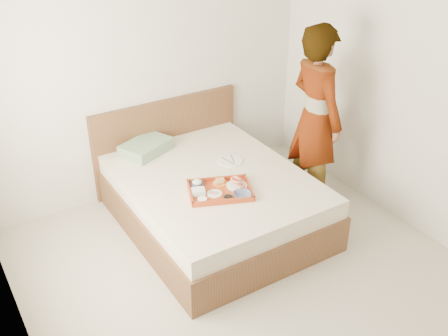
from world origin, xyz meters
name	(u,v)px	position (x,y,z in m)	size (l,w,h in m)	color
ground	(261,289)	(0.00, 0.00, 0.00)	(3.50, 4.00, 0.01)	beige
wall_back	(148,69)	(0.00, 2.00, 1.30)	(3.50, 0.01, 2.60)	silver
wall_left	(8,226)	(-1.75, 0.00, 1.30)	(0.01, 4.00, 2.60)	silver
wall_right	(434,99)	(1.75, 0.00, 1.30)	(0.01, 4.00, 2.60)	silver
bed	(214,200)	(0.15, 1.00, 0.27)	(1.65, 2.00, 0.53)	brown
headboard	(167,142)	(0.15, 1.97, 0.47)	(1.65, 0.06, 0.95)	brown
pillow	(146,147)	(-0.18, 1.77, 0.59)	(0.49, 0.33, 0.12)	gray
tray	(220,190)	(0.05, 0.72, 0.55)	(0.55, 0.40, 0.05)	#AE3714
prawn_plate	(237,185)	(0.22, 0.72, 0.55)	(0.19, 0.19, 0.01)	white
navy_bowl_big	(242,195)	(0.16, 0.54, 0.56)	(0.15, 0.15, 0.04)	#131641
sauce_dish	(228,198)	(0.03, 0.57, 0.56)	(0.08, 0.08, 0.03)	black
meat_plate	(215,194)	(-0.02, 0.71, 0.55)	(0.14, 0.14, 0.01)	white
bread_plate	(220,183)	(0.11, 0.83, 0.55)	(0.13, 0.13, 0.01)	orange
salad_bowl	(197,184)	(-0.08, 0.91, 0.56)	(0.12, 0.12, 0.04)	#131641
plastic_tub	(198,192)	(-0.14, 0.78, 0.57)	(0.11, 0.09, 0.05)	silver
cheese_round	(202,200)	(-0.16, 0.67, 0.56)	(0.08, 0.08, 0.03)	white
dinner_plate	(230,161)	(0.43, 1.16, 0.54)	(0.25, 0.25, 0.01)	white
person	(315,119)	(1.20, 0.85, 0.92)	(0.67, 0.44, 1.84)	white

